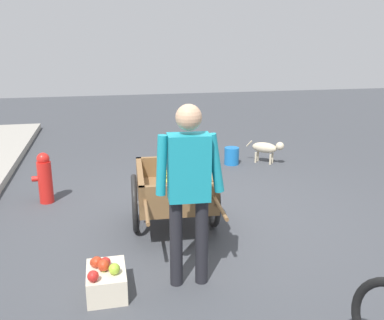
# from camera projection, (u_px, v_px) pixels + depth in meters

# --- Properties ---
(ground_plane) EXTENTS (24.00, 24.00, 0.00)m
(ground_plane) POSITION_uv_depth(u_px,v_px,m) (203.00, 218.00, 5.04)
(ground_plane) COLOR #3D3F44
(fruit_cart) EXTENTS (1.70, 0.98, 0.74)m
(fruit_cart) POSITION_uv_depth(u_px,v_px,m) (174.00, 191.00, 4.67)
(fruit_cart) COLOR brown
(fruit_cart) RESTS_ON ground
(vendor_person) EXTENTS (0.22, 0.57, 1.57)m
(vendor_person) POSITION_uv_depth(u_px,v_px,m) (189.00, 181.00, 3.45)
(vendor_person) COLOR black
(vendor_person) RESTS_ON ground
(dog) EXTENTS (0.48, 0.53, 0.40)m
(dog) POSITION_uv_depth(u_px,v_px,m) (267.00, 148.00, 7.21)
(dog) COLOR beige
(dog) RESTS_ON ground
(fire_hydrant) EXTENTS (0.25, 0.25, 0.67)m
(fire_hydrant) POSITION_uv_depth(u_px,v_px,m) (45.00, 178.00, 5.44)
(fire_hydrant) COLOR red
(fire_hydrant) RESTS_ON ground
(plastic_bucket) EXTENTS (0.25, 0.25, 0.29)m
(plastic_bucket) POSITION_uv_depth(u_px,v_px,m) (232.00, 156.00, 7.18)
(plastic_bucket) COLOR #1966B2
(plastic_bucket) RESTS_ON ground
(mixed_fruit_crate) EXTENTS (0.44, 0.32, 0.32)m
(mixed_fruit_crate) POSITION_uv_depth(u_px,v_px,m) (106.00, 279.00, 3.51)
(mixed_fruit_crate) COLOR beige
(mixed_fruit_crate) RESTS_ON ground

